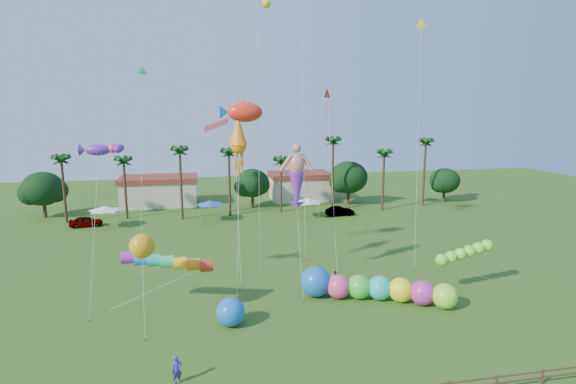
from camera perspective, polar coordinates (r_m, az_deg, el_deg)
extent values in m
plane|color=#285116|center=(31.73, 3.71, -19.61)|extent=(160.00, 160.00, 0.00)
cylinder|color=#3A2819|center=(70.03, -26.56, 0.05)|extent=(0.36, 0.36, 9.00)
cylinder|color=#3A2819|center=(69.33, -19.95, 0.23)|extent=(0.36, 0.36, 8.50)
cylinder|color=#3A2819|center=(66.44, -13.42, 0.81)|extent=(0.36, 0.36, 10.00)
cylinder|color=#3A2819|center=(67.54, -7.44, 0.96)|extent=(0.36, 0.36, 9.50)
cylinder|color=#3A2819|center=(69.60, -0.89, 0.70)|extent=(0.36, 0.36, 8.00)
cylinder|color=#3A2819|center=(70.25, 5.69, 1.98)|extent=(0.36, 0.36, 11.00)
cylinder|color=#3A2819|center=(72.20, 11.99, 1.23)|extent=(0.36, 0.36, 9.00)
cylinder|color=#3A2819|center=(77.31, 16.90, 2.18)|extent=(0.36, 0.36, 10.50)
sphere|color=#113814|center=(74.98, -28.70, 0.37)|extent=(5.88, 5.88, 5.88)
sphere|color=#113814|center=(72.92, -4.55, 1.15)|extent=(5.46, 5.46, 5.46)
sphere|color=#113814|center=(75.36, 7.71, 1.87)|extent=(6.30, 6.30, 6.30)
sphere|color=#113814|center=(81.68, 19.29, 1.38)|extent=(5.04, 5.04, 5.04)
cube|color=beige|center=(78.03, -15.97, -0.12)|extent=(12.00, 7.00, 4.00)
cube|color=beige|center=(79.61, 1.50, 0.50)|extent=(10.00, 7.00, 4.00)
pyramid|color=white|center=(65.12, -22.25, -1.91)|extent=(3.00, 3.00, 0.60)
pyramid|color=blue|center=(64.84, -9.87, -1.31)|extent=(3.00, 3.00, 0.60)
pyramid|color=white|center=(65.63, 2.47, -1.02)|extent=(3.00, 3.00, 0.60)
cube|color=brown|center=(30.33, 24.92, -21.11)|extent=(0.12, 0.12, 1.00)
cube|color=brown|center=(32.03, 29.54, -19.73)|extent=(0.12, 0.12, 1.00)
imported|color=#4C4C54|center=(67.35, -24.28, -3.43)|extent=(4.41, 2.19, 1.45)
imported|color=#4C4C54|center=(68.05, 6.61, -2.43)|extent=(4.31, 1.71, 1.39)
imported|color=#3930A9|center=(29.01, -13.95, -21.07)|extent=(0.74, 0.61, 1.74)
imported|color=#A9978D|center=(41.71, 5.90, -10.78)|extent=(0.91, 0.97, 1.58)
sphere|color=#F03F89|center=(39.20, 6.41, -11.84)|extent=(2.07, 2.07, 2.07)
sphere|color=#35DA33|center=(39.36, 9.00, -11.81)|extent=(2.07, 2.07, 2.07)
sphere|color=#1BC2B4|center=(39.47, 11.57, -11.84)|extent=(2.07, 2.07, 2.07)
sphere|color=#F8FF1A|center=(39.46, 14.12, -11.96)|extent=(2.07, 2.07, 2.07)
sphere|color=#C92FA0|center=(39.35, 16.69, -12.16)|extent=(2.07, 2.07, 2.07)
sphere|color=#9EF837|center=(39.25, 19.29, -12.37)|extent=(2.07, 2.07, 2.07)
sphere|color=blue|center=(39.32, 3.53, -11.28)|extent=(3.47, 3.47, 2.64)
sphere|color=blue|center=(34.70, -7.30, -14.88)|extent=(2.15, 2.15, 2.15)
cylinder|color=red|center=(36.67, -13.15, -9.29)|extent=(7.19, 1.86, 0.96)
cylinder|color=silver|center=(37.96, -16.42, -11.70)|extent=(8.01, 1.07, 3.68)
cylinder|color=brown|center=(39.71, -22.13, -13.79)|extent=(0.08, 0.08, 0.16)
ellipsoid|color=#7EF035|center=(41.48, 18.93, -8.19)|extent=(5.86, 1.28, 1.27)
cylinder|color=silver|center=(44.14, 22.01, -9.32)|extent=(6.41, 1.40, 3.03)
cylinder|color=brown|center=(46.90, 24.75, -10.20)|extent=(0.08, 0.08, 0.16)
sphere|color=orange|center=(33.83, -18.04, -6.54)|extent=(1.99, 1.99, 1.79)
cylinder|color=silver|center=(33.96, -17.88, -12.10)|extent=(0.08, 1.96, 6.30)
cylinder|color=brown|center=(34.38, -17.72, -17.44)|extent=(0.08, 0.08, 0.16)
cylinder|color=silver|center=(39.11, 1.52, -5.98)|extent=(0.36, 4.37, 9.61)
cylinder|color=brown|center=(38.73, 1.96, -13.61)|extent=(0.08, 0.08, 0.16)
ellipsoid|color=#FF2C1C|center=(44.18, -5.48, 10.06)|extent=(5.38, 3.19, 2.13)
cylinder|color=silver|center=(42.34, -5.72, -0.58)|extent=(1.19, 5.21, 15.58)
cylinder|color=brown|center=(42.02, -5.98, -11.66)|extent=(0.08, 0.08, 0.16)
cylinder|color=silver|center=(44.50, -3.78, 8.50)|extent=(0.77, 5.50, 28.69)
cylinder|color=brown|center=(44.63, -3.57, -10.26)|extent=(0.08, 0.08, 0.16)
cone|color=orange|center=(40.02, -6.31, 5.84)|extent=(1.70, 1.70, 4.58)
cylinder|color=silver|center=(38.87, -6.41, -3.79)|extent=(0.80, 4.43, 12.69)
cylinder|color=brown|center=(38.83, -6.51, -13.61)|extent=(0.08, 0.08, 0.16)
ellipsoid|color=#6825BD|center=(38.85, -22.98, 4.95)|extent=(3.70, 2.59, 1.31)
cylinder|color=silver|center=(38.12, -23.45, -4.89)|extent=(0.82, 3.92, 12.71)
cylinder|color=brown|center=(38.52, -23.96, -14.71)|extent=(0.08, 0.08, 0.16)
cone|color=red|center=(46.37, 5.00, 12.25)|extent=(1.13, 0.99, 1.25)
cylinder|color=silver|center=(44.71, 5.63, 1.16)|extent=(0.06, 4.68, 17.33)
cylinder|color=brown|center=(44.79, 6.27, -10.23)|extent=(0.08, 0.08, 0.16)
cone|color=yellow|center=(48.98, 16.58, 19.72)|extent=(1.33, 0.45, 1.31)
cylinder|color=silver|center=(46.38, 16.15, 5.34)|extent=(1.45, 4.00, 24.08)
cylinder|color=brown|center=(46.89, 15.73, -9.61)|extent=(0.08, 0.08, 0.16)
cone|color=#2DC165|center=(46.09, -18.05, 14.41)|extent=(1.14, 0.45, 1.11)
cylinder|color=silver|center=(44.64, -18.11, 2.03)|extent=(0.81, 3.67, 19.43)
cylinder|color=brown|center=(45.31, -18.17, -10.46)|extent=(0.08, 0.08, 0.16)
cylinder|color=silver|center=(47.85, 1.89, 10.02)|extent=(0.16, 4.04, 30.95)
cylinder|color=brown|center=(48.55, 2.24, -8.50)|extent=(0.08, 0.08, 0.16)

